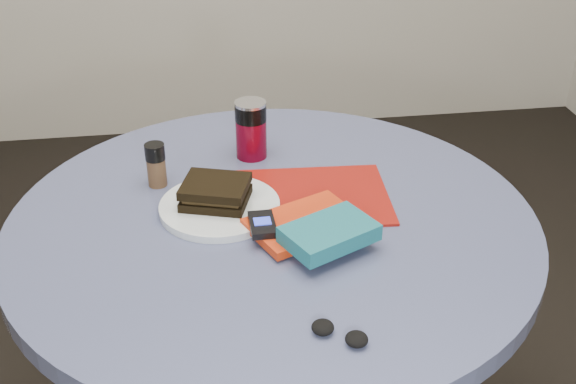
{
  "coord_description": "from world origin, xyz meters",
  "views": [
    {
      "loc": [
        -0.14,
        -1.15,
        1.48
      ],
      "look_at": [
        0.03,
        0.0,
        0.8
      ],
      "focal_mm": 45.0,
      "sensor_mm": 36.0,
      "label": 1
    }
  ],
  "objects": [
    {
      "name": "table",
      "position": [
        0.0,
        0.0,
        0.59
      ],
      "size": [
        1.0,
        1.0,
        0.75
      ],
      "color": "black",
      "rests_on": "ground"
    },
    {
      "name": "plate",
      "position": [
        -0.1,
        0.04,
        0.76
      ],
      "size": [
        0.24,
        0.24,
        0.01
      ],
      "primitive_type": "cylinder",
      "rotation": [
        0.0,
        0.0,
        -0.03
      ],
      "color": "white",
      "rests_on": "table"
    },
    {
      "name": "sandwich",
      "position": [
        -0.1,
        0.04,
        0.79
      ],
      "size": [
        0.15,
        0.13,
        0.04
      ],
      "color": "black",
      "rests_on": "plate"
    },
    {
      "name": "soda_can",
      "position": [
        -0.01,
        0.25,
        0.81
      ],
      "size": [
        0.09,
        0.09,
        0.13
      ],
      "color": "#630419",
      "rests_on": "table"
    },
    {
      "name": "pepper_grinder",
      "position": [
        -0.22,
        0.15,
        0.8
      ],
      "size": [
        0.05,
        0.05,
        0.09
      ],
      "color": "#503722",
      "rests_on": "table"
    },
    {
      "name": "magazine",
      "position": [
        0.08,
        0.06,
        0.75
      ],
      "size": [
        0.32,
        0.25,
        0.01
      ],
      "primitive_type": "cube",
      "rotation": [
        0.0,
        0.0,
        -0.06
      ],
      "color": "maroon",
      "rests_on": "table"
    },
    {
      "name": "red_book",
      "position": [
        0.05,
        -0.06,
        0.76
      ],
      "size": [
        0.23,
        0.2,
        0.02
      ],
      "primitive_type": "cube",
      "rotation": [
        0.0,
        0.0,
        0.42
      ],
      "color": "#BA2D0E",
      "rests_on": "magazine"
    },
    {
      "name": "novel",
      "position": [
        0.08,
        -0.13,
        0.79
      ],
      "size": [
        0.18,
        0.16,
        0.03
      ],
      "primitive_type": "cube",
      "rotation": [
        0.0,
        0.0,
        0.46
      ],
      "color": "#165C6A",
      "rests_on": "red_book"
    },
    {
      "name": "mp3_player",
      "position": [
        -0.03,
        -0.07,
        0.78
      ],
      "size": [
        0.05,
        0.08,
        0.01
      ],
      "color": "black",
      "rests_on": "red_book"
    },
    {
      "name": "headphones",
      "position": [
        0.06,
        -0.35,
        0.76
      ],
      "size": [
        0.09,
        0.08,
        0.02
      ],
      "color": "black",
      "rests_on": "table"
    }
  ]
}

